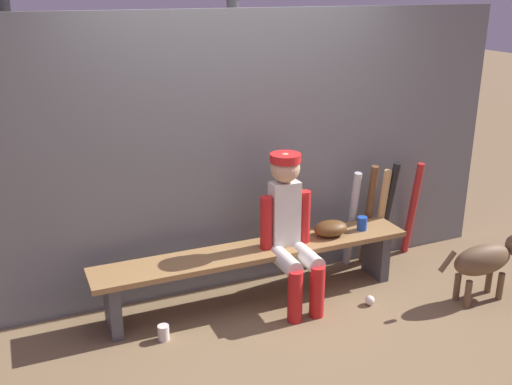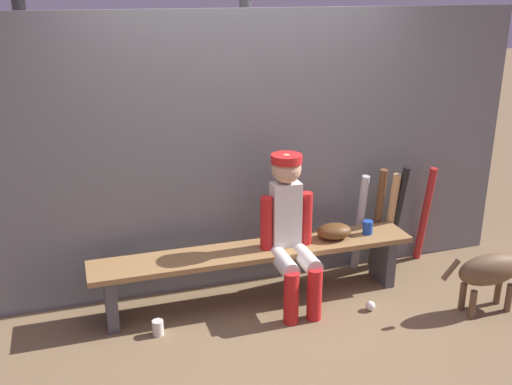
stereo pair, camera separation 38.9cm
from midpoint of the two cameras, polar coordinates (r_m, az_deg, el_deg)
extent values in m
plane|color=brown|center=(4.70, 2.41, -10.33)|extent=(30.00, 30.00, 0.00)
cube|color=slate|center=(4.59, 1.09, 3.62)|extent=(4.64, 0.03, 2.17)
cube|color=olive|center=(4.51, 2.49, -5.68)|extent=(2.48, 0.36, 0.04)
cube|color=#4C4C51|center=(4.39, -11.27, -10.03)|extent=(0.08, 0.29, 0.40)
cube|color=#4C4C51|center=(5.05, 14.23, -6.18)|extent=(0.08, 0.29, 0.40)
cube|color=silver|center=(4.48, 5.35, -2.15)|extent=(0.22, 0.13, 0.50)
sphere|color=tan|center=(4.36, 5.49, 2.25)|extent=(0.22, 0.22, 0.22)
cylinder|color=red|center=(4.34, 5.52, 3.22)|extent=(0.23, 0.23, 0.06)
cylinder|color=silver|center=(4.40, 5.10, -6.66)|extent=(0.13, 0.38, 0.13)
cylinder|color=red|center=(4.34, 6.00, -10.08)|extent=(0.11, 0.11, 0.40)
cylinder|color=red|center=(4.43, 3.51, -3.08)|extent=(0.09, 0.09, 0.42)
cylinder|color=silver|center=(4.47, 7.25, -6.32)|extent=(0.13, 0.38, 0.13)
cylinder|color=red|center=(4.41, 8.17, -9.68)|extent=(0.11, 0.11, 0.40)
cylinder|color=red|center=(4.54, 7.29, -2.59)|extent=(0.09, 0.09, 0.42)
ellipsoid|color=#593819|center=(4.72, 9.86, -3.72)|extent=(0.28, 0.20, 0.12)
cylinder|color=#B7B7BC|center=(5.09, 12.09, -2.93)|extent=(0.07, 0.18, 0.87)
cylinder|color=brown|center=(5.15, 13.71, -2.55)|extent=(0.07, 0.16, 0.91)
cylinder|color=tan|center=(5.18, 14.84, -2.70)|extent=(0.09, 0.21, 0.88)
cylinder|color=black|center=(5.19, 15.43, -2.34)|extent=(0.09, 0.23, 0.94)
cylinder|color=#B22323|center=(5.42, 17.89, -2.04)|extent=(0.09, 0.18, 0.87)
sphere|color=white|center=(4.67, 13.29, -10.57)|extent=(0.07, 0.07, 0.07)
cylinder|color=silver|center=(4.29, -6.77, -12.80)|extent=(0.08, 0.08, 0.11)
cylinder|color=#1E47AD|center=(4.85, 12.96, -3.34)|extent=(0.08, 0.08, 0.11)
cylinder|color=#3F3F42|center=(5.06, -18.29, 4.67)|extent=(0.10, 0.10, 2.25)
cylinder|color=#3F3F42|center=(5.33, 1.14, 6.37)|extent=(0.10, 0.10, 2.25)
ellipsoid|color=brown|center=(4.81, 23.68, -6.83)|extent=(0.52, 0.20, 0.24)
cylinder|color=brown|center=(4.58, 20.51, -7.01)|extent=(0.15, 0.04, 0.16)
cylinder|color=brown|center=(5.04, 24.27, -8.59)|extent=(0.05, 0.05, 0.22)
cylinder|color=brown|center=(4.97, 25.18, -9.16)|extent=(0.05, 0.05, 0.22)
cylinder|color=brown|center=(4.85, 21.40, -9.32)|extent=(0.05, 0.05, 0.22)
cylinder|color=brown|center=(4.77, 22.29, -9.94)|extent=(0.05, 0.05, 0.22)
camera|label=1|loc=(0.19, -87.42, 0.91)|focal=41.77mm
camera|label=2|loc=(0.19, 92.58, -0.91)|focal=41.77mm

